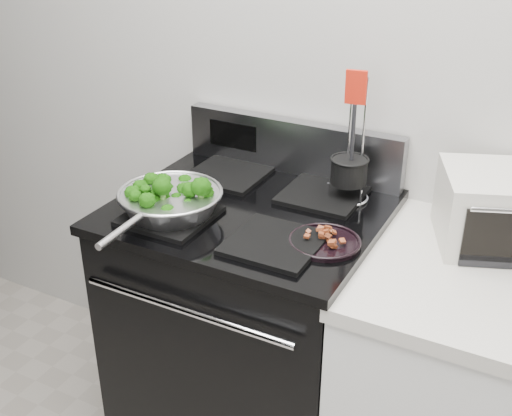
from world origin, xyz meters
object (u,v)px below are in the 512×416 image
Objects in this scene: skillet at (170,201)px; toaster_oven at (509,210)px; bacon_plate at (325,238)px; gas_range at (250,330)px; utensil_holder at (349,178)px.

toaster_oven is (0.88, 0.34, 0.02)m from skillet.
bacon_plate is at bearing -167.00° from toaster_oven.
skillet reaches higher than bacon_plate.
gas_range and toaster_oven have the same top height.
skillet is at bearing -179.88° from toaster_oven.
gas_range is 0.57m from bacon_plate.
utensil_holder is 0.93× the size of toaster_oven.
skillet is at bearing -172.87° from bacon_plate.
bacon_plate is at bearing -91.06° from utensil_holder.
skillet is at bearing -149.84° from utensil_holder.
gas_range is 0.57m from skillet.
gas_range reaches higher than bacon_plate.
bacon_plate is (0.29, -0.11, 0.48)m from gas_range.
skillet is 2.47× the size of bacon_plate.
utensil_holder is (0.42, 0.35, 0.02)m from skillet.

